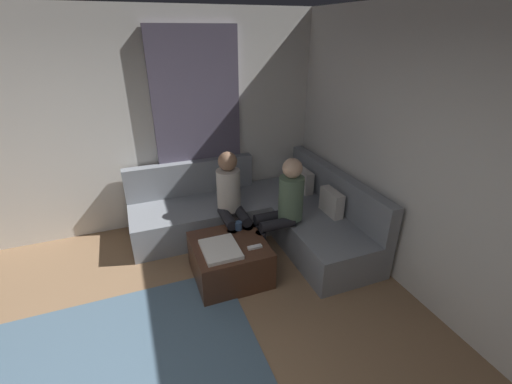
# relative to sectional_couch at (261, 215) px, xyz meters

# --- Properties ---
(wall_back) EXTENTS (6.00, 0.12, 2.70)m
(wall_back) POSITION_rel_sectional_couch_xyz_m (2.08, 1.06, 1.07)
(wall_back) COLOR silver
(wall_back) RESTS_ON ground_plane
(wall_left) EXTENTS (0.12, 6.00, 2.70)m
(wall_left) POSITION_rel_sectional_couch_xyz_m (-0.86, -1.88, 1.07)
(wall_left) COLOR silver
(wall_left) RESTS_ON ground_plane
(curtain_panel) EXTENTS (0.06, 1.10, 2.50)m
(curtain_panel) POSITION_rel_sectional_couch_xyz_m (-0.76, -0.58, 0.97)
(curtain_panel) COLOR #595166
(curtain_panel) RESTS_ON ground_plane
(sectional_couch) EXTENTS (2.10, 2.55, 0.87)m
(sectional_couch) POSITION_rel_sectional_couch_xyz_m (0.00, 0.00, 0.00)
(sectional_couch) COLOR gray
(sectional_couch) RESTS_ON ground_plane
(ottoman) EXTENTS (0.76, 0.76, 0.42)m
(ottoman) POSITION_rel_sectional_couch_xyz_m (0.67, -0.63, -0.07)
(ottoman) COLOR #4C2D1E
(ottoman) RESTS_ON ground_plane
(folded_blanket) EXTENTS (0.44, 0.36, 0.04)m
(folded_blanket) POSITION_rel_sectional_couch_xyz_m (0.77, -0.75, 0.16)
(folded_blanket) COLOR white
(folded_blanket) RESTS_ON ottoman
(coffee_mug) EXTENTS (0.08, 0.08, 0.10)m
(coffee_mug) POSITION_rel_sectional_couch_xyz_m (0.45, -0.45, 0.19)
(coffee_mug) COLOR #334C72
(coffee_mug) RESTS_ON ottoman
(game_remote) EXTENTS (0.05, 0.15, 0.02)m
(game_remote) POSITION_rel_sectional_couch_xyz_m (0.85, -0.41, 0.15)
(game_remote) COLOR white
(game_remote) RESTS_ON ottoman
(person_on_couch_back) EXTENTS (0.30, 0.60, 1.20)m
(person_on_couch_back) POSITION_rel_sectional_couch_xyz_m (0.50, 0.06, 0.38)
(person_on_couch_back) COLOR black
(person_on_couch_back) RESTS_ON ground_plane
(person_on_couch_side) EXTENTS (0.60, 0.30, 1.20)m
(person_on_couch_side) POSITION_rel_sectional_couch_xyz_m (0.15, -0.44, 0.38)
(person_on_couch_side) COLOR black
(person_on_couch_side) RESTS_ON ground_plane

